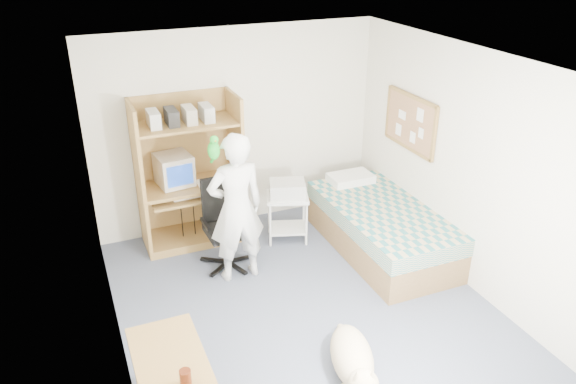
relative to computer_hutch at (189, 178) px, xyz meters
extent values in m
plane|color=#4B5265|center=(0.70, -1.74, -0.82)|extent=(4.00, 4.00, 0.00)
cube|color=silver|center=(0.70, 0.26, 0.43)|extent=(3.60, 0.02, 2.50)
cube|color=silver|center=(2.50, -1.74, 0.43)|extent=(0.02, 4.00, 2.50)
cube|color=silver|center=(-1.10, -1.74, 0.43)|extent=(0.02, 4.00, 2.50)
cube|color=white|center=(0.70, -1.74, 1.68)|extent=(3.60, 4.00, 0.02)
cube|color=olive|center=(-0.58, -0.04, 0.08)|extent=(0.04, 0.60, 1.80)
cube|color=olive|center=(0.58, -0.04, 0.08)|extent=(0.04, 0.60, 1.80)
cube|color=olive|center=(0.00, 0.25, 0.08)|extent=(1.20, 0.02, 1.80)
cube|color=olive|center=(0.00, -0.04, -0.08)|extent=(1.12, 0.60, 0.04)
cube|color=olive|center=(0.00, -0.12, -0.18)|extent=(1.00, 0.50, 0.03)
cube|color=olive|center=(0.00, -0.04, 0.68)|extent=(1.12, 0.55, 0.03)
cube|color=olive|center=(0.00, -0.04, -0.77)|extent=(1.12, 0.60, 0.10)
cube|color=brown|center=(2.00, -1.14, -0.64)|extent=(1.00, 2.00, 0.36)
cube|color=#2B7174|center=(2.00, -1.14, -0.36)|extent=(1.02, 2.02, 0.20)
cube|color=white|center=(2.00, -0.34, -0.22)|extent=(0.55, 0.35, 0.12)
cube|color=brown|center=(-0.85, -2.94, -0.09)|extent=(0.50, 1.00, 0.04)
cube|color=brown|center=(-1.05, -2.49, -0.47)|extent=(0.05, 0.05, 0.70)
cube|color=brown|center=(-0.65, -2.49, -0.47)|extent=(0.05, 0.05, 0.70)
cube|color=#936842|center=(2.48, -0.84, 0.63)|extent=(0.03, 0.90, 0.60)
cube|color=brown|center=(2.47, -0.84, 0.94)|extent=(0.04, 0.94, 0.04)
cube|color=brown|center=(2.47, -0.84, 0.32)|extent=(0.04, 0.94, 0.04)
cylinder|color=black|center=(0.21, -0.76, -0.78)|extent=(0.57, 0.57, 0.06)
cylinder|color=black|center=(0.21, -0.76, -0.60)|extent=(0.06, 0.06, 0.38)
cube|color=black|center=(0.21, -0.76, -0.38)|extent=(0.45, 0.45, 0.08)
cube|color=black|center=(0.20, -0.54, -0.06)|extent=(0.40, 0.07, 0.52)
cube|color=black|center=(-0.03, -0.77, -0.23)|extent=(0.05, 0.29, 0.04)
cube|color=black|center=(0.45, -0.75, -0.23)|extent=(0.05, 0.29, 0.04)
imported|color=white|center=(0.26, -1.01, 0.02)|extent=(0.63, 0.42, 1.68)
ellipsoid|color=#138620|center=(0.06, -0.99, 0.69)|extent=(0.12, 0.12, 0.20)
sphere|color=#138620|center=(0.06, -1.03, 0.82)|extent=(0.09, 0.09, 0.09)
cone|color=orange|center=(0.06, -1.07, 0.82)|extent=(0.04, 0.04, 0.03)
cylinder|color=#138620|center=(0.06, -0.94, 0.58)|extent=(0.03, 0.14, 0.12)
ellipsoid|color=#D2B88C|center=(0.70, -2.81, -0.65)|extent=(0.56, 0.82, 0.34)
sphere|color=#D2B88C|center=(0.58, -3.21, -0.57)|extent=(0.25, 0.25, 0.25)
cone|color=#D2B88C|center=(0.51, -3.21, -0.45)|extent=(0.07, 0.07, 0.09)
cone|color=#D2B88C|center=(0.63, -3.25, -0.45)|extent=(0.07, 0.07, 0.09)
cylinder|color=#D2B88C|center=(0.81, -2.43, -0.72)|extent=(0.13, 0.25, 0.12)
cube|color=silver|center=(1.07, -0.47, -0.25)|extent=(0.60, 0.53, 0.04)
cube|color=silver|center=(1.07, -0.47, -0.67)|extent=(0.55, 0.48, 0.03)
cylinder|color=silver|center=(0.85, -0.63, -0.53)|extent=(0.03, 0.03, 0.57)
cylinder|color=silver|center=(1.29, -0.63, -0.53)|extent=(0.03, 0.03, 0.57)
cylinder|color=silver|center=(0.85, -0.30, -0.53)|extent=(0.03, 0.03, 0.57)
cylinder|color=silver|center=(1.29, -0.30, -0.53)|extent=(0.03, 0.03, 0.57)
cube|color=#B2B2AD|center=(1.07, -0.47, -0.14)|extent=(0.50, 0.44, 0.18)
cube|color=beige|center=(-0.17, 0.01, 0.13)|extent=(0.43, 0.45, 0.36)
cube|color=navy|center=(-0.14, -0.19, 0.13)|extent=(0.31, 0.06, 0.25)
cube|color=beige|center=(-0.03, -0.16, -0.15)|extent=(0.46, 0.18, 0.03)
cylinder|color=gold|center=(0.34, -0.09, 0.00)|extent=(0.08, 0.08, 0.12)
cylinder|color=#42180A|center=(-0.80, -3.18, -0.01)|extent=(0.08, 0.08, 0.12)
camera|label=1|loc=(-1.26, -6.07, 2.72)|focal=35.00mm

